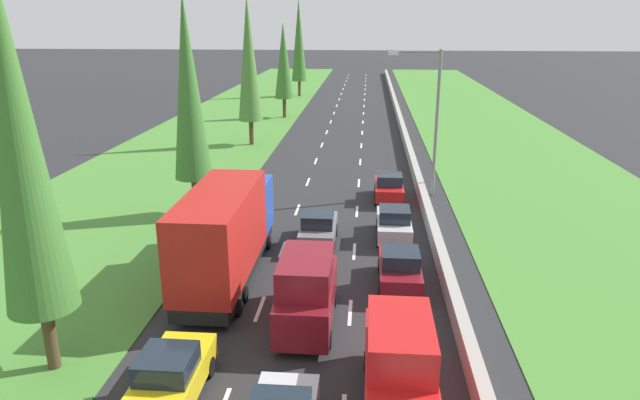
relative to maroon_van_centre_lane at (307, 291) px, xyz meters
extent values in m
plane|color=#28282B|center=(-0.21, 40.10, -1.40)|extent=(300.00, 300.00, 0.00)
cube|color=#478433|center=(-12.86, 40.10, -1.38)|extent=(14.00, 140.00, 0.04)
cube|color=#478433|center=(14.14, 40.10, -1.38)|extent=(14.00, 140.00, 0.04)
cube|color=#9E9B93|center=(5.49, 40.10, -0.97)|extent=(0.44, 120.00, 0.85)
cube|color=white|center=(-1.96, 1.10, -1.39)|extent=(0.14, 2.00, 0.01)
cube|color=white|center=(-1.96, 7.10, -1.39)|extent=(0.14, 2.00, 0.01)
cube|color=white|center=(-1.96, 13.10, -1.39)|extent=(0.14, 2.00, 0.01)
cube|color=white|center=(-1.96, 19.10, -1.39)|extent=(0.14, 2.00, 0.01)
cube|color=white|center=(-1.96, 25.10, -1.39)|extent=(0.14, 2.00, 0.01)
cube|color=white|center=(-1.96, 31.10, -1.39)|extent=(0.14, 2.00, 0.01)
cube|color=white|center=(-1.96, 37.10, -1.39)|extent=(0.14, 2.00, 0.01)
cube|color=white|center=(-1.96, 43.10, -1.39)|extent=(0.14, 2.00, 0.01)
cube|color=white|center=(-1.96, 49.10, -1.39)|extent=(0.14, 2.00, 0.01)
cube|color=white|center=(-1.96, 55.10, -1.39)|extent=(0.14, 2.00, 0.01)
cube|color=white|center=(-1.96, 61.10, -1.39)|extent=(0.14, 2.00, 0.01)
cube|color=white|center=(-1.96, 67.10, -1.39)|extent=(0.14, 2.00, 0.01)
cube|color=white|center=(-1.96, 73.10, -1.39)|extent=(0.14, 2.00, 0.01)
cube|color=white|center=(-1.96, 79.10, -1.39)|extent=(0.14, 2.00, 0.01)
cube|color=white|center=(-1.96, 85.10, -1.39)|extent=(0.14, 2.00, 0.01)
cube|color=white|center=(-1.96, 91.10, -1.39)|extent=(0.14, 2.00, 0.01)
cube|color=white|center=(-1.96, 97.10, -1.39)|extent=(0.14, 2.00, 0.01)
cube|color=white|center=(1.54, 1.10, -1.39)|extent=(0.14, 2.00, 0.01)
cube|color=white|center=(1.54, 7.10, -1.39)|extent=(0.14, 2.00, 0.01)
cube|color=white|center=(1.54, 13.10, -1.39)|extent=(0.14, 2.00, 0.01)
cube|color=white|center=(1.54, 19.10, -1.39)|extent=(0.14, 2.00, 0.01)
cube|color=white|center=(1.54, 25.10, -1.39)|extent=(0.14, 2.00, 0.01)
cube|color=white|center=(1.54, 31.10, -1.39)|extent=(0.14, 2.00, 0.01)
cube|color=white|center=(1.54, 37.10, -1.39)|extent=(0.14, 2.00, 0.01)
cube|color=white|center=(1.54, 43.10, -1.39)|extent=(0.14, 2.00, 0.01)
cube|color=white|center=(1.54, 49.10, -1.39)|extent=(0.14, 2.00, 0.01)
cube|color=white|center=(1.54, 55.10, -1.39)|extent=(0.14, 2.00, 0.01)
cube|color=white|center=(1.54, 61.10, -1.39)|extent=(0.14, 2.00, 0.01)
cube|color=white|center=(1.54, 67.10, -1.39)|extent=(0.14, 2.00, 0.01)
cube|color=white|center=(1.54, 73.10, -1.39)|extent=(0.14, 2.00, 0.01)
cube|color=white|center=(1.54, 79.10, -1.39)|extent=(0.14, 2.00, 0.01)
cube|color=white|center=(1.54, 85.10, -1.39)|extent=(0.14, 2.00, 0.01)
cube|color=white|center=(1.54, 91.10, -1.39)|extent=(0.14, 2.00, 0.01)
cube|color=white|center=(1.54, 97.10, -1.39)|extent=(0.14, 2.00, 0.01)
cube|color=maroon|center=(0.00, 0.09, -0.38)|extent=(1.90, 4.90, 1.40)
cube|color=maroon|center=(0.00, -0.21, 0.87)|extent=(1.80, 3.10, 1.10)
cylinder|color=black|center=(-0.87, 1.61, -1.08)|extent=(0.22, 0.64, 0.64)
cylinder|color=black|center=(0.87, 1.61, -1.08)|extent=(0.22, 0.64, 0.64)
cylinder|color=black|center=(-0.87, -1.42, -1.08)|extent=(0.22, 0.64, 0.64)
cylinder|color=black|center=(0.87, -1.42, -1.08)|extent=(0.22, 0.64, 0.64)
cube|color=slate|center=(-0.27, 7.95, -0.70)|extent=(1.68, 3.90, 0.76)
cube|color=#19232D|center=(-0.27, 7.65, 0.00)|extent=(1.52, 1.60, 0.64)
cylinder|color=black|center=(-1.03, 9.15, -1.08)|extent=(0.22, 0.64, 0.64)
cylinder|color=black|center=(0.49, 9.15, -1.08)|extent=(0.22, 0.64, 0.64)
cylinder|color=black|center=(-1.03, 6.74, -1.08)|extent=(0.22, 0.64, 0.64)
cylinder|color=black|center=(0.49, 6.74, -1.08)|extent=(0.22, 0.64, 0.64)
cube|color=red|center=(3.08, -4.13, -0.38)|extent=(1.90, 4.90, 1.40)
cube|color=red|center=(3.08, -4.43, 0.87)|extent=(1.80, 3.10, 1.10)
cylinder|color=black|center=(2.21, -2.61, -1.08)|extent=(0.22, 0.64, 0.64)
cylinder|color=black|center=(3.95, -2.61, -1.08)|extent=(0.22, 0.64, 0.64)
cube|color=maroon|center=(3.51, 3.57, -0.70)|extent=(1.68, 3.90, 0.76)
cube|color=#19232D|center=(3.51, 3.27, 0.00)|extent=(1.52, 1.60, 0.64)
cylinder|color=black|center=(2.75, 4.78, -1.08)|extent=(0.22, 0.64, 0.64)
cylinder|color=black|center=(4.27, 4.78, -1.08)|extent=(0.22, 0.64, 0.64)
cylinder|color=black|center=(2.75, 2.36, -1.08)|extent=(0.22, 0.64, 0.64)
cylinder|color=black|center=(4.27, 2.36, -1.08)|extent=(0.22, 0.64, 0.64)
cube|color=silver|center=(3.49, 9.02, -0.70)|extent=(1.68, 3.90, 0.76)
cube|color=#19232D|center=(3.49, 8.72, 0.00)|extent=(1.52, 1.60, 0.64)
cylinder|color=black|center=(2.73, 10.23, -1.08)|extent=(0.22, 0.64, 0.64)
cylinder|color=black|center=(4.25, 10.23, -1.08)|extent=(0.22, 0.64, 0.64)
cylinder|color=black|center=(2.73, 7.81, -1.08)|extent=(0.22, 0.64, 0.64)
cylinder|color=black|center=(4.25, 7.81, -1.08)|extent=(0.22, 0.64, 0.64)
cube|color=yellow|center=(-3.49, -4.52, -0.70)|extent=(1.68, 3.90, 0.76)
cube|color=#19232D|center=(-3.49, -4.82, 0.00)|extent=(1.52, 1.60, 0.64)
cylinder|color=black|center=(-4.25, -3.32, -1.08)|extent=(0.22, 0.64, 0.64)
cylinder|color=black|center=(-2.73, -3.32, -1.08)|extent=(0.22, 0.64, 0.64)
cube|color=red|center=(3.44, 15.51, -0.70)|extent=(1.68, 3.90, 0.76)
cube|color=#19232D|center=(3.44, 15.21, 0.00)|extent=(1.52, 1.60, 0.64)
cylinder|color=black|center=(2.68, 16.71, -1.08)|extent=(0.22, 0.64, 0.64)
cylinder|color=black|center=(4.20, 16.71, -1.08)|extent=(0.22, 0.64, 0.64)
cylinder|color=black|center=(2.68, 14.30, -1.08)|extent=(0.22, 0.64, 0.64)
cylinder|color=black|center=(4.20, 14.30, -1.08)|extent=(0.22, 0.64, 0.64)
cube|color=black|center=(-3.79, 3.81, -0.80)|extent=(2.20, 9.40, 0.56)
cube|color=#1E47B7|center=(-3.79, 7.41, 0.73)|extent=(2.40, 2.20, 2.50)
cube|color=#B21E19|center=(-3.79, 2.71, 1.13)|extent=(2.44, 7.20, 3.30)
cylinder|color=black|center=(-4.91, 7.11, -1.08)|extent=(0.22, 0.64, 0.64)
cylinder|color=black|center=(-2.67, 7.11, -1.08)|extent=(0.22, 0.64, 0.64)
cylinder|color=black|center=(-4.91, 1.63, -1.08)|extent=(0.22, 0.64, 0.64)
cylinder|color=black|center=(-2.67, 1.63, -1.08)|extent=(0.22, 0.64, 0.64)
cylinder|color=black|center=(-4.91, 0.55, -1.08)|extent=(0.22, 0.64, 0.64)
cylinder|color=black|center=(-2.67, 0.55, -1.08)|extent=(0.22, 0.64, 0.64)
cylinder|color=#4C3823|center=(-7.82, -3.30, -0.30)|extent=(0.40, 0.40, 2.20)
cone|color=#3D752D|center=(-7.82, -3.30, 6.20)|extent=(2.12, 2.12, 10.79)
cylinder|color=#4C3823|center=(-7.61, 11.83, -0.30)|extent=(0.40, 0.40, 2.20)
cone|color=#3D752D|center=(-7.61, 11.83, 5.78)|extent=(2.10, 2.10, 9.97)
cylinder|color=#4C3823|center=(-8.20, 30.75, -0.30)|extent=(0.40, 0.40, 2.20)
cone|color=#4C7F38|center=(-8.20, 30.75, 6.03)|extent=(2.12, 2.12, 10.46)
cylinder|color=#4C3823|center=(-7.35, 45.39, -0.30)|extent=(0.39, 0.39, 2.20)
cone|color=#3D752D|center=(-7.35, 45.39, 4.89)|extent=(2.06, 2.06, 8.19)
cylinder|color=#4C3823|center=(-7.86, 64.02, -0.30)|extent=(0.40, 0.40, 2.20)
cone|color=#3D752D|center=(-7.86, 64.02, 6.42)|extent=(2.14, 2.14, 11.23)
cylinder|color=gray|center=(6.26, 16.82, 3.10)|extent=(0.20, 0.20, 9.00)
cylinder|color=gray|center=(4.86, 16.82, 7.45)|extent=(2.80, 0.12, 0.12)
cube|color=silver|center=(3.46, 16.82, 7.35)|extent=(0.60, 0.28, 0.20)
camera|label=1|loc=(2.01, -18.35, 9.33)|focal=31.95mm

